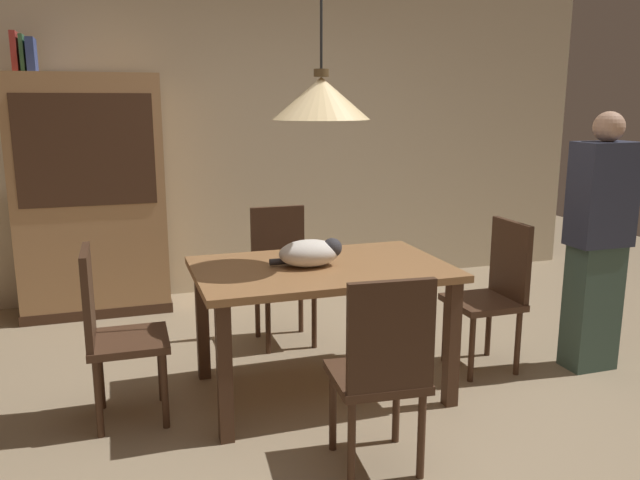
{
  "coord_description": "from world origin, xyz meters",
  "views": [
    {
      "loc": [
        -1.17,
        -2.86,
        1.65
      ],
      "look_at": [
        -0.04,
        0.61,
        0.85
      ],
      "focal_mm": 35.77,
      "sensor_mm": 36.0,
      "label": 1
    }
  ],
  "objects_px": {
    "chair_right_side": "(494,289)",
    "book_green_slim": "(23,53)",
    "chair_left_side": "(112,328)",
    "chair_near_front": "(382,367)",
    "hutch_bookcase": "(91,201)",
    "cat_sleeping": "(311,253)",
    "chair_far_back": "(282,268)",
    "book_blue_wide": "(32,55)",
    "pendant_lamp": "(321,98)",
    "dining_table": "(321,283)",
    "book_red_tall": "(15,52)",
    "person_standing": "(598,244)"
  },
  "relations": [
    {
      "from": "chair_right_side",
      "to": "chair_near_front",
      "type": "distance_m",
      "value": 1.43
    },
    {
      "from": "chair_right_side",
      "to": "cat_sleeping",
      "type": "distance_m",
      "value": 1.23
    },
    {
      "from": "cat_sleeping",
      "to": "book_blue_wide",
      "type": "relative_size",
      "value": 1.63
    },
    {
      "from": "book_green_slim",
      "to": "chair_left_side",
      "type": "bearing_deg",
      "value": -75.33
    },
    {
      "from": "chair_left_side",
      "to": "cat_sleeping",
      "type": "distance_m",
      "value": 1.12
    },
    {
      "from": "pendant_lamp",
      "to": "book_blue_wide",
      "type": "height_order",
      "value": "pendant_lamp"
    },
    {
      "from": "chair_far_back",
      "to": "chair_near_front",
      "type": "height_order",
      "value": "same"
    },
    {
      "from": "chair_far_back",
      "to": "chair_right_side",
      "type": "height_order",
      "value": "same"
    },
    {
      "from": "chair_near_front",
      "to": "book_red_tall",
      "type": "relative_size",
      "value": 3.32
    },
    {
      "from": "hutch_bookcase",
      "to": "chair_left_side",
      "type": "bearing_deg",
      "value": -86.43
    },
    {
      "from": "chair_left_side",
      "to": "dining_table",
      "type": "bearing_deg",
      "value": -0.06
    },
    {
      "from": "book_red_tall",
      "to": "book_green_slim",
      "type": "bearing_deg",
      "value": 0.0
    },
    {
      "from": "chair_left_side",
      "to": "chair_near_front",
      "type": "bearing_deg",
      "value": -38.08
    },
    {
      "from": "dining_table",
      "to": "pendant_lamp",
      "type": "relative_size",
      "value": 1.08
    },
    {
      "from": "chair_far_back",
      "to": "person_standing",
      "type": "height_order",
      "value": "person_standing"
    },
    {
      "from": "dining_table",
      "to": "book_red_tall",
      "type": "height_order",
      "value": "book_red_tall"
    },
    {
      "from": "chair_near_front",
      "to": "person_standing",
      "type": "relative_size",
      "value": 0.59
    },
    {
      "from": "chair_right_side",
      "to": "book_blue_wide",
      "type": "bearing_deg",
      "value": 144.69
    },
    {
      "from": "chair_near_front",
      "to": "book_red_tall",
      "type": "distance_m",
      "value": 3.57
    },
    {
      "from": "dining_table",
      "to": "chair_right_side",
      "type": "height_order",
      "value": "chair_right_side"
    },
    {
      "from": "dining_table",
      "to": "chair_right_side",
      "type": "xyz_separation_m",
      "value": [
        1.13,
        0.0,
        -0.14
      ]
    },
    {
      "from": "dining_table",
      "to": "hutch_bookcase",
      "type": "distance_m",
      "value": 2.29
    },
    {
      "from": "chair_left_side",
      "to": "hutch_bookcase",
      "type": "xyz_separation_m",
      "value": [
        -0.12,
        1.91,
        0.38
      ]
    },
    {
      "from": "person_standing",
      "to": "book_green_slim",
      "type": "bearing_deg",
      "value": 147.72
    },
    {
      "from": "pendant_lamp",
      "to": "hutch_bookcase",
      "type": "height_order",
      "value": "pendant_lamp"
    },
    {
      "from": "book_green_slim",
      "to": "person_standing",
      "type": "bearing_deg",
      "value": -32.28
    },
    {
      "from": "dining_table",
      "to": "chair_left_side",
      "type": "distance_m",
      "value": 1.14
    },
    {
      "from": "cat_sleeping",
      "to": "chair_far_back",
      "type": "bearing_deg",
      "value": 86.2
    },
    {
      "from": "hutch_bookcase",
      "to": "book_green_slim",
      "type": "bearing_deg",
      "value": 179.77
    },
    {
      "from": "cat_sleeping",
      "to": "pendant_lamp",
      "type": "bearing_deg",
      "value": -2.15
    },
    {
      "from": "book_green_slim",
      "to": "book_blue_wide",
      "type": "distance_m",
      "value": 0.06
    },
    {
      "from": "dining_table",
      "to": "chair_near_front",
      "type": "xyz_separation_m",
      "value": [
        -0.01,
        -0.88,
        -0.14
      ]
    },
    {
      "from": "chair_left_side",
      "to": "chair_near_front",
      "type": "distance_m",
      "value": 1.43
    },
    {
      "from": "pendant_lamp",
      "to": "cat_sleeping",
      "type": "bearing_deg",
      "value": 177.85
    },
    {
      "from": "chair_near_front",
      "to": "pendant_lamp",
      "type": "relative_size",
      "value": 0.72
    },
    {
      "from": "book_blue_wide",
      "to": "book_red_tall",
      "type": "bearing_deg",
      "value": 180.0
    },
    {
      "from": "chair_left_side",
      "to": "chair_right_side",
      "type": "xyz_separation_m",
      "value": [
        2.26,
        -0.0,
        0.0
      ]
    },
    {
      "from": "book_green_slim",
      "to": "hutch_bookcase",
      "type": "bearing_deg",
      "value": -0.23
    },
    {
      "from": "chair_left_side",
      "to": "person_standing",
      "type": "xyz_separation_m",
      "value": [
        2.84,
        -0.2,
        0.29
      ]
    },
    {
      "from": "chair_left_side",
      "to": "pendant_lamp",
      "type": "xyz_separation_m",
      "value": [
        1.13,
        -0.0,
        1.15
      ]
    },
    {
      "from": "chair_right_side",
      "to": "book_green_slim",
      "type": "distance_m",
      "value": 3.66
    },
    {
      "from": "cat_sleeping",
      "to": "pendant_lamp",
      "type": "height_order",
      "value": "pendant_lamp"
    },
    {
      "from": "cat_sleeping",
      "to": "book_blue_wide",
      "type": "xyz_separation_m",
      "value": [
        -1.51,
        1.91,
        1.14
      ]
    },
    {
      "from": "dining_table",
      "to": "person_standing",
      "type": "relative_size",
      "value": 0.88
    },
    {
      "from": "book_green_slim",
      "to": "pendant_lamp",
      "type": "bearing_deg",
      "value": -49.58
    },
    {
      "from": "chair_far_back",
      "to": "cat_sleeping",
      "type": "distance_m",
      "value": 0.93
    },
    {
      "from": "dining_table",
      "to": "cat_sleeping",
      "type": "distance_m",
      "value": 0.19
    },
    {
      "from": "book_green_slim",
      "to": "cat_sleeping",
      "type": "bearing_deg",
      "value": -50.58
    },
    {
      "from": "pendant_lamp",
      "to": "chair_near_front",
      "type": "bearing_deg",
      "value": -90.41
    },
    {
      "from": "chair_near_front",
      "to": "book_blue_wide",
      "type": "relative_size",
      "value": 3.88
    }
  ]
}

